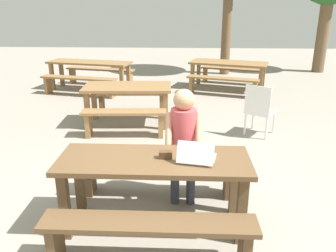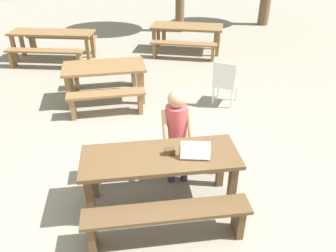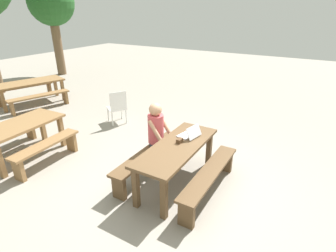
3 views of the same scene
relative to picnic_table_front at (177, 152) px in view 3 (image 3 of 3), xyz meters
name	(u,v)px [view 3 (image 3 of 3)]	position (x,y,z in m)	size (l,w,h in m)	color
ground_plane	(176,183)	(0.00, 0.00, -0.64)	(30.00, 30.00, 0.00)	gray
picnic_table_front	(177,152)	(0.00, 0.00, 0.00)	(1.89, 0.70, 0.76)	brown
bench_near	(209,177)	(0.00, -0.61, -0.29)	(1.85, 0.30, 0.46)	brown
bench_far	(148,157)	(0.00, 0.61, -0.29)	(1.85, 0.30, 0.46)	brown
laptop	(190,134)	(0.42, -0.03, 0.18)	(0.40, 0.37, 0.22)	silver
small_pouch	(180,141)	(0.11, 0.01, 0.16)	(0.13, 0.08, 0.07)	#4C331E
person_seated	(157,131)	(0.29, 0.57, 0.14)	(0.40, 0.40, 1.31)	#333847
plastic_chair	(117,107)	(1.58, 2.65, -0.16)	(0.61, 0.61, 0.91)	white
picnic_table_mid	(21,129)	(-0.75, 3.17, -0.01)	(1.64, 0.90, 0.75)	olive
bench_mid_south	(46,149)	(-0.72, 2.51, -0.30)	(1.46, 0.37, 0.46)	olive
bench_mid_north	(4,135)	(-0.78, 3.83, -0.30)	(1.46, 0.37, 0.46)	olive
picnic_table_rear	(30,85)	(1.47, 6.11, -0.01)	(2.13, 1.38, 0.72)	olive
bench_rear_south	(40,98)	(1.26, 5.44, -0.30)	(1.79, 0.82, 0.45)	olive
bench_rear_north	(25,89)	(1.68, 6.79, -0.30)	(1.79, 0.82, 0.45)	olive
tree_left	(51,4)	(4.80, 8.73, 2.35)	(1.93, 1.93, 4.04)	brown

